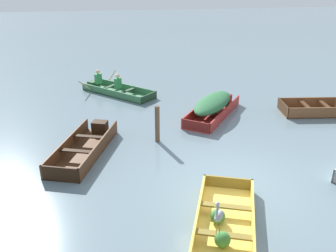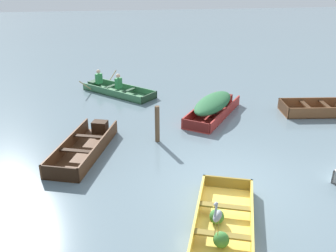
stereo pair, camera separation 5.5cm
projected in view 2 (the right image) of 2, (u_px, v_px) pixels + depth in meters
ground_plane at (231, 184)px, 9.44m from camera, size 80.00×80.00×0.00m
dinghy_yellow_foreground at (222, 230)px, 7.64m from camera, size 2.18×3.40×0.36m
skiff_dark_varnish_near_moored at (85, 146)px, 11.10m from camera, size 2.01×3.40×0.42m
skiff_red_mid_moored at (213, 105)px, 13.60m from camera, size 2.71×3.26×0.71m
skiff_wooden_brown_outer_moored at (319, 109)px, 13.94m from camera, size 2.57×1.41×0.41m
rowboat_green_with_crew at (115, 89)px, 16.14m from camera, size 3.21×3.19×0.88m
heron_on_dinghy at (217, 215)px, 6.93m from camera, size 0.32×0.42×0.84m
mooring_post at (157, 124)px, 11.52m from camera, size 0.15×0.15×1.17m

